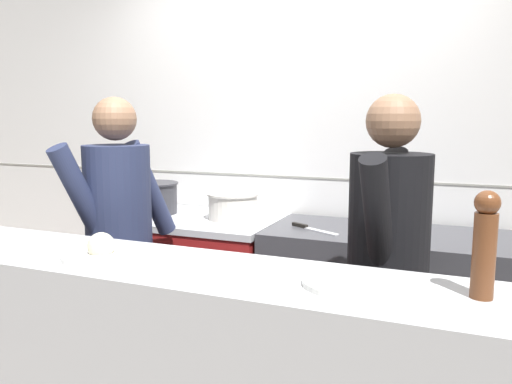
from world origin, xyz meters
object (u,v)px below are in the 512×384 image
Objects in this scene: chef_sous at (387,270)px; pepper_mill at (485,242)px; stock_pot at (154,197)px; chef_head_cook at (120,240)px; oven_range at (195,284)px; mixing_bowl_steel at (400,223)px; plated_dish_dessert at (345,283)px; plated_dish_appetiser at (101,251)px; sauce_pot at (233,205)px; chefs_knife at (310,228)px.

pepper_mill is at bearing -55.89° from chef_sous.
stock_pot is 0.78m from chef_head_cook.
pepper_mill is (1.64, -1.30, 0.74)m from oven_range.
plated_dish_dessert is at bearing -90.50° from mixing_bowl_steel.
oven_range is at bearing 105.94° from plated_dish_appetiser.
pepper_mill is at bearing -74.81° from mixing_bowl_steel.
oven_range is at bearing -0.79° from stock_pot.
sauce_pot is at bearing 126.36° from plated_dish_dessert.
plated_dish_dessert is at bearing -174.01° from pepper_mill.
stock_pot is at bearing 146.25° from pepper_mill.
sauce_pot reaches higher than chefs_knife.
oven_range is at bearing 133.51° from plated_dish_dessert.
sauce_pot is 1.07× the size of pepper_mill.
oven_range is at bearing -178.34° from mixing_bowl_steel.
mixing_bowl_steel is 1.40m from pepper_mill.
plated_dish_appetiser reaches higher than chefs_knife.
sauce_pot is 1.92m from pepper_mill.
sauce_pot is 0.55m from chefs_knife.
mixing_bowl_steel is 0.75m from chef_sous.
plated_dish_appetiser is at bearing -178.08° from plated_dish_dessert.
chef_head_cook reaches higher than chefs_knife.
chefs_knife is 0.19× the size of chef_head_cook.
plated_dish_appetiser is (-0.41, -1.28, 0.14)m from chefs_knife.
mixing_bowl_steel is (1.01, 0.01, -0.03)m from sauce_pot.
pepper_mill is 0.73m from chef_sous.
pepper_mill reaches higher than plated_dish_dessert.
plated_dish_appetiser is 0.92× the size of pepper_mill.
sauce_pot is at bearing 95.04° from plated_dish_appetiser.
chefs_knife is 1.05m from chef_head_cook.
stock_pot is 2.35m from pepper_mill.
pepper_mill is at bearing -0.12° from chef_head_cook.
plated_dish_appetiser is at bearing -176.86° from pepper_mill.
plated_dish_dessert is at bearing -6.47° from chef_head_cook.
chefs_knife reaches higher than oven_range.
stock_pot reaches higher than oven_range.
plated_dish_dessert is (0.88, 0.03, -0.01)m from plated_dish_appetiser.
plated_dish_dessert is at bearing -40.43° from stock_pot.
chefs_knife is at bearing 134.37° from chef_sous.
chef_sous is at bearing -34.95° from sauce_pot.
chef_sous is at bearing 19.44° from chef_head_cook.
mixing_bowl_steel is 1.38m from plated_dish_dessert.
chefs_knife is at bearing -165.46° from mixing_bowl_steel.
stock_pot is 1.59m from mixing_bowl_steel.
chef_head_cook reaches higher than plated_dish_appetiser.
stock_pot is 1.02× the size of sauce_pot.
plated_dish_dessert is (1.00, -1.36, 0.05)m from sauce_pot.
plated_dish_appetiser reaches higher than plated_dish_dessert.
oven_range is 4.32× the size of mixing_bowl_steel.
chef_head_cook is 1.34m from chef_sous.
plated_dish_dessert is at bearing -46.49° from oven_range.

